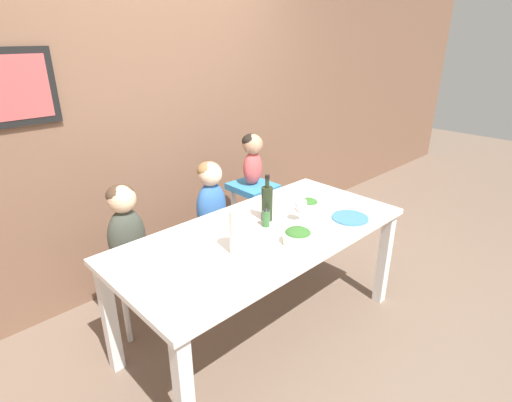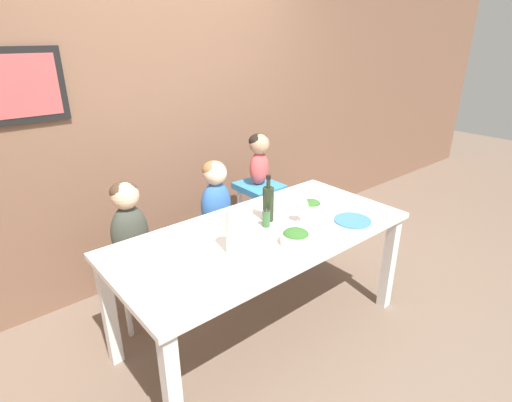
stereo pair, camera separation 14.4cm
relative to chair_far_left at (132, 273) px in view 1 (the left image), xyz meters
name	(u,v)px [view 1 (the left image)]	position (x,y,z in m)	size (l,w,h in m)	color
ground_plane	(263,329)	(0.57, -0.66, -0.40)	(14.00, 14.00, 0.00)	#705B4C
wall_back	(155,109)	(0.57, 0.49, 0.95)	(10.00, 0.09, 2.70)	brown
dining_table	(263,244)	(0.57, -0.66, 0.26)	(1.86, 0.87, 0.75)	white
chair_far_left	(132,273)	(0.00, 0.00, 0.00)	(0.36, 0.41, 0.48)	silver
chair_far_center	(213,239)	(0.68, 0.00, 0.00)	(0.36, 0.41, 0.48)	silver
chair_right_highchair	(253,204)	(1.11, 0.00, 0.17)	(0.31, 0.35, 0.74)	silver
person_child_left	(125,223)	(0.00, 0.00, 0.37)	(0.25, 0.18, 0.54)	#3D4238
person_child_center	(211,195)	(0.68, 0.00, 0.37)	(0.25, 0.18, 0.54)	#3366B2
person_baby_right	(252,155)	(1.11, 0.00, 0.59)	(0.17, 0.17, 0.41)	#C64C4C
wine_bottle	(267,203)	(0.70, -0.57, 0.48)	(0.07, 0.07, 0.31)	#232D19
paper_towel_roll	(239,232)	(0.29, -0.75, 0.49)	(0.10, 0.10, 0.26)	white
wine_glass_near	(301,205)	(0.84, -0.73, 0.47)	(0.08, 0.08, 0.16)	white
salad_bowl_large	(298,236)	(0.61, -0.90, 0.40)	(0.17, 0.17, 0.09)	silver
salad_bowl_small	(308,205)	(1.00, -0.66, 0.40)	(0.14, 0.14, 0.09)	silver
dinner_plate_front_left	(200,281)	(-0.03, -0.83, 0.36)	(0.24, 0.24, 0.01)	silver
dinner_plate_back_left	(181,241)	(0.13, -0.43, 0.36)	(0.24, 0.24, 0.01)	silver
dinner_plate_back_right	(297,197)	(1.13, -0.45, 0.36)	(0.24, 0.24, 0.01)	silver
dinner_plate_front_right	(350,218)	(1.10, -0.93, 0.36)	(0.24, 0.24, 0.01)	teal
condiment_bottle_hot_sauce	(266,217)	(0.63, -0.63, 0.42)	(0.05, 0.05, 0.13)	#336633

